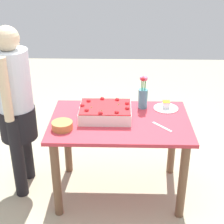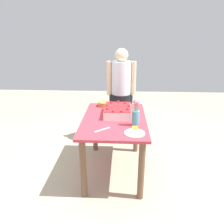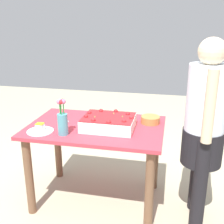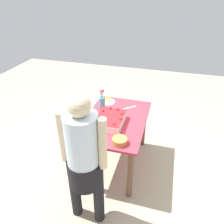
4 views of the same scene
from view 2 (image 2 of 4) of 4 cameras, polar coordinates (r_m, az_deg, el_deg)
The scene contains 8 objects.
ground_plane at distance 3.00m, azimuth 0.53°, elevation -14.78°, with size 8.00×8.00×0.00m, color tan.
dining_table at distance 2.70m, azimuth 0.57°, elevation -4.42°, with size 1.16×0.76×0.73m.
sheet_cake at distance 2.73m, azimuth 1.50°, elevation 0.35°, with size 0.43×0.33×0.13m.
serving_plate_with_slice at distance 2.27m, azimuth 5.94°, elevation -5.19°, with size 0.22×0.22×0.07m.
cake_knife at distance 2.34m, azimuth -2.55°, elevation -4.63°, with size 0.20×0.02×0.00m, color silver.
flower_vase at distance 2.41m, azimuth 6.21°, elevation -0.80°, with size 0.08×0.08×0.30m.
fruit_bowl at distance 3.06m, azimuth -2.16°, elevation 2.12°, with size 0.17×0.17×0.06m, color #BB7B3F.
person_standing at distance 3.44m, azimuth 2.37°, elevation 5.69°, with size 0.31×0.45×1.49m.
Camera 2 is at (-2.45, -0.10, 1.73)m, focal length 35.00 mm.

